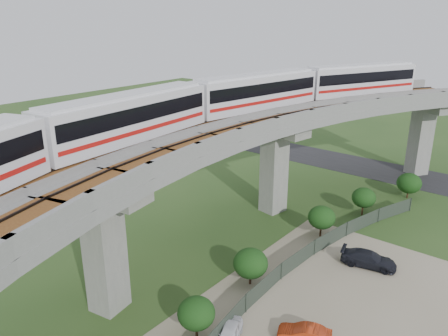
% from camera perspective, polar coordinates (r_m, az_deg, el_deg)
% --- Properties ---
extents(ground, '(160.00, 160.00, 0.00)m').
position_cam_1_polar(ground, '(39.57, -3.17, -10.07)').
color(ground, '#29491D').
rests_on(ground, ground).
extents(dirt_lot, '(18.00, 26.00, 0.04)m').
position_cam_1_polar(dirt_lot, '(31.76, 14.38, -18.94)').
color(dirt_lot, gray).
rests_on(dirt_lot, ground).
extents(asphalt_road, '(60.00, 8.00, 0.03)m').
position_cam_1_polar(asphalt_road, '(63.17, 15.37, 0.69)').
color(asphalt_road, '#232326').
rests_on(asphalt_road, ground).
extents(viaduct, '(19.58, 73.98, 11.40)m').
position_cam_1_polar(viaduct, '(33.66, 1.42, 1.42)').
color(viaduct, '#99968E').
rests_on(viaduct, ground).
extents(metro_train, '(11.35, 61.31, 3.64)m').
position_cam_1_polar(metro_train, '(36.19, -1.36, 8.01)').
color(metro_train, silver).
rests_on(metro_train, ground).
extents(fence, '(3.87, 38.73, 1.50)m').
position_cam_1_polar(fence, '(34.30, 9.37, -13.88)').
color(fence, '#2D382D').
rests_on(fence, ground).
extents(tree_0, '(2.66, 2.66, 2.89)m').
position_cam_1_polar(tree_0, '(52.80, 23.02, -1.84)').
color(tree_0, '#382314').
rests_on(tree_0, ground).
extents(tree_1, '(2.40, 2.40, 2.95)m').
position_cam_1_polar(tree_1, '(46.57, 17.79, -3.71)').
color(tree_1, '#382314').
rests_on(tree_1, ground).
extents(tree_2, '(2.51, 2.51, 3.02)m').
position_cam_1_polar(tree_2, '(41.08, 12.63, -6.32)').
color(tree_2, '#382314').
rests_on(tree_2, ground).
extents(tree_3, '(2.64, 2.64, 2.94)m').
position_cam_1_polar(tree_3, '(33.53, 3.48, -12.32)').
color(tree_3, '#382314').
rests_on(tree_3, ground).
extents(tree_4, '(2.38, 2.38, 2.92)m').
position_cam_1_polar(tree_4, '(28.58, -3.64, -18.40)').
color(tree_4, '#382314').
rests_on(tree_4, ground).
extents(car_white, '(2.47, 3.40, 1.07)m').
position_cam_1_polar(car_white, '(29.14, 0.73, -20.84)').
color(car_white, white).
rests_on(car_white, dirt_lot).
extents(car_red, '(3.55, 2.45, 1.11)m').
position_cam_1_polar(car_red, '(29.54, 10.47, -20.53)').
color(car_red, '#A42D0F').
rests_on(car_red, dirt_lot).
extents(car_dark, '(4.67, 2.78, 1.27)m').
position_cam_1_polar(car_dark, '(38.08, 18.37, -11.21)').
color(car_dark, black).
rests_on(car_dark, dirt_lot).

